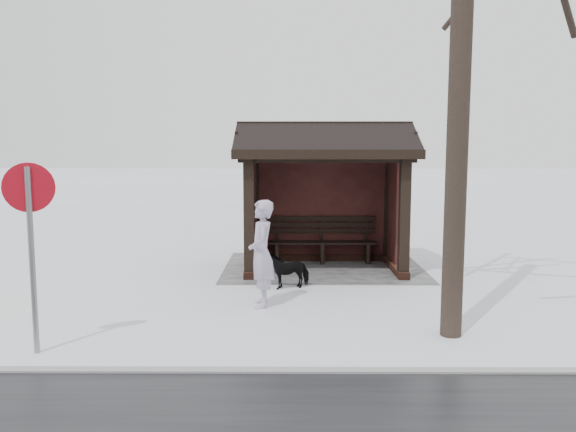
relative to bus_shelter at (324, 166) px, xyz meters
The scene contains 7 objects.
ground 2.17m from the bus_shelter, 90.00° to the left, with size 120.00×120.00×0.00m, color white.
kerb 6.05m from the bus_shelter, 90.00° to the left, with size 120.00×0.15×0.06m, color gray.
trampled_patch 2.16m from the bus_shelter, 90.00° to the right, with size 4.20×3.20×0.02m, color gray.
bus_shelter is the anchor object (origin of this frame).
pedestrian 3.42m from the bus_shelter, 68.44° to the left, with size 0.63×0.41×1.73m, color #AEA0BC.
dog 2.62m from the bus_shelter, 66.36° to the left, with size 0.35×0.76×0.65m, color black.
road_sign 6.36m from the bus_shelter, 52.43° to the left, with size 0.58×0.22×2.38m.
Camera 1 is at (0.68, 11.64, 2.55)m, focal length 35.00 mm.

